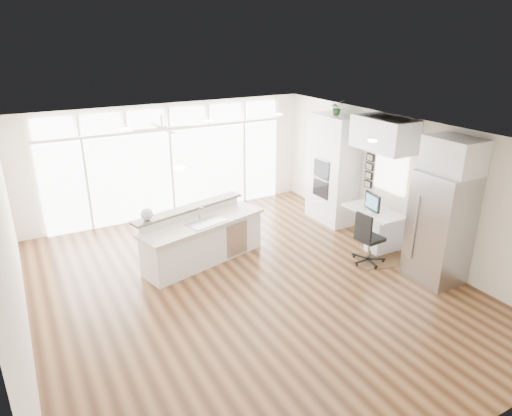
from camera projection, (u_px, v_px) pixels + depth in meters
floor at (248, 287)px, 8.09m from camera, size 7.00×8.00×0.02m
ceiling at (247, 136)px, 7.11m from camera, size 7.00×8.00×0.02m
wall_back at (170, 160)px, 10.87m from camera, size 7.00×0.04×2.70m
wall_front at (444, 355)px, 4.33m from camera, size 7.00×0.04×2.70m
wall_left at (14, 263)px, 6.03m from camera, size 0.04×8.00×2.70m
wall_right at (402, 184)px, 9.17m from camera, size 0.04×8.00×2.70m
glass_wall at (172, 173)px, 10.93m from camera, size 5.80×0.06×2.08m
transom_row at (168, 118)px, 10.45m from camera, size 5.90×0.06×0.40m
desk_window at (390, 171)px, 9.32m from camera, size 0.04×0.85×0.85m
ceiling_fan at (162, 123)px, 9.26m from camera, size 1.16×1.16×0.32m
recessed_lights at (241, 135)px, 7.28m from camera, size 3.40×3.00×0.02m
oven_cabinet at (333, 169)px, 10.53m from camera, size 0.64×1.20×2.50m
desk_nook at (373, 227)px, 9.60m from camera, size 0.72×1.30×0.76m
upper_cabinets at (384, 134)px, 8.90m from camera, size 0.64×1.30×0.64m
refrigerator at (440, 228)px, 8.01m from camera, size 0.76×0.90×2.00m
fridge_cabinet at (454, 155)px, 7.57m from camera, size 0.64×0.90×0.60m
framed_photos at (369, 171)px, 9.88m from camera, size 0.06×0.22×0.80m
kitchen_island at (204, 237)px, 8.81m from camera, size 2.74×1.61×1.02m
rug at (382, 260)px, 9.02m from camera, size 1.14×0.96×0.01m
office_chair at (370, 238)px, 8.75m from camera, size 0.58×0.55×1.04m
fishbowl at (147, 214)px, 8.24m from camera, size 0.30×0.30×0.23m
monitor at (373, 202)px, 9.35m from camera, size 0.14×0.48×0.40m
keyboard at (365, 212)px, 9.34m from camera, size 0.14×0.31×0.01m
potted_plant at (337, 109)px, 10.03m from camera, size 0.34×0.36×0.25m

